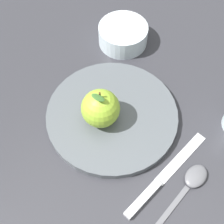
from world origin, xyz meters
The scene contains 6 objects.
ground_plane centered at (0.00, 0.00, 0.00)m, with size 2.40×2.40×0.00m, color #2D2D33.
dinner_plate centered at (-0.03, -0.01, 0.01)m, with size 0.25×0.25×0.02m.
apple centered at (-0.01, -0.02, 0.05)m, with size 0.07×0.07×0.09m.
side_bowl centered at (-0.22, -0.05, 0.03)m, with size 0.11×0.11×0.04m.
knife centered at (0.07, 0.12, 0.00)m, with size 0.20×0.10×0.01m.
spoon centered at (0.06, 0.17, 0.01)m, with size 0.17×0.09×0.01m.
Camera 1 is at (0.29, 0.10, 0.55)m, focal length 52.30 mm.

